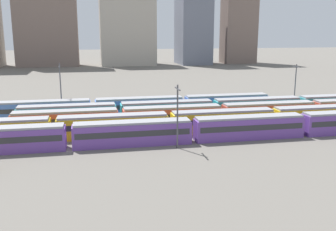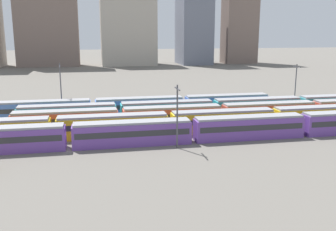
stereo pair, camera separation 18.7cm
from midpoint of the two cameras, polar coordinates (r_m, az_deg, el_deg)
The scene contains 13 objects.
ground_plane at distance 69.25m, azimuth -13.76°, elevation -2.23°, with size 600.00×600.00×0.00m, color #666059.
train_track_0 at distance 60.53m, azimuth 3.57°, elevation -2.14°, with size 74.70×3.06×3.75m.
train_track_1 at distance 70.94m, azimuth 15.26°, elevation -0.38°, with size 112.50×3.06×3.75m.
train_track_2 at distance 76.19m, azimuth 14.61°, elevation 0.52°, with size 93.60×3.06×3.75m.
train_track_3 at distance 80.80m, azimuth 13.02°, elevation 1.28°, with size 93.60×3.06×3.75m.
train_track_4 at distance 79.43m, azimuth -4.33°, elevation 1.38°, with size 55.80×3.06×3.75m.
catenary_pole_0 at distance 56.31m, azimuth 1.32°, elevation 0.34°, with size 0.24×3.20×9.55m.
catenary_pole_1 at distance 93.06m, azimuth 18.32°, elevation 4.60°, with size 0.24×3.20×9.73m.
catenary_pole_3 at distance 81.67m, azimuth -15.72°, elevation 4.11°, with size 0.24×3.20×10.74m.
distant_building_1 at distance 199.33m, azimuth -17.74°, elevation 14.09°, with size 29.25×12.61×49.41m, color #7A665B.
distant_building_2 at distance 198.96m, azimuth -6.11°, elevation 12.70°, with size 27.08×19.35×36.22m, color #B2A899.
distant_building_3 at distance 205.07m, azimuth 3.74°, elevation 14.07°, with size 15.63×21.70×45.77m, color slate.
distant_building_4 at distance 212.90m, azimuth 10.48°, elevation 13.99°, with size 16.92×12.54×46.98m, color #7A665B.
Camera 1 is at (3.37, -56.58, 17.17)m, focal length 41.05 mm.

